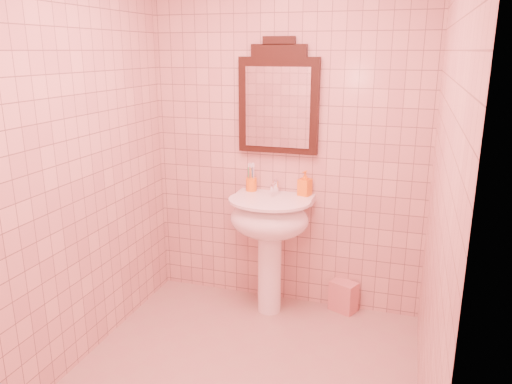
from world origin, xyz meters
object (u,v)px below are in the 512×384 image
(toothbrush_cup, at_px, (251,184))
(towel, at_px, (343,296))
(mirror, at_px, (278,101))
(soap_dispenser, at_px, (305,183))
(pedestal_sink, at_px, (270,226))

(toothbrush_cup, distance_m, towel, 1.07)
(mirror, distance_m, soap_dispenser, 0.61)
(toothbrush_cup, height_order, towel, toothbrush_cup)
(soap_dispenser, bearing_deg, toothbrush_cup, -162.05)
(pedestal_sink, xyz_separation_m, towel, (0.52, 0.17, -0.55))
(soap_dispenser, bearing_deg, mirror, -171.57)
(mirror, xyz_separation_m, towel, (0.52, -0.03, -1.41))
(pedestal_sink, xyz_separation_m, toothbrush_cup, (-0.19, 0.17, 0.25))
(toothbrush_cup, relative_size, soap_dispenser, 1.02)
(pedestal_sink, bearing_deg, towel, 17.87)
(pedestal_sink, height_order, toothbrush_cup, toothbrush_cup)
(soap_dispenser, bearing_deg, towel, 18.13)
(mirror, bearing_deg, soap_dispenser, -9.31)
(pedestal_sink, height_order, mirror, mirror)
(toothbrush_cup, relative_size, towel, 0.80)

